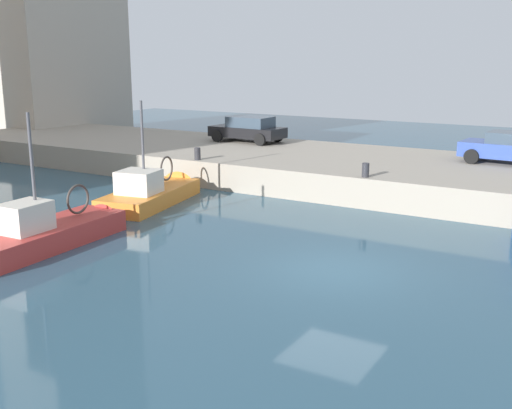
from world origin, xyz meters
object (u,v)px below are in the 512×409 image
(fishing_boat_orange, at_px, (155,199))
(mooring_bollard_south, at_px, (366,170))
(fishing_boat_red, at_px, (52,241))
(parked_car_black, at_px, (248,129))
(mooring_bollard_mid, at_px, (197,154))

(fishing_boat_orange, relative_size, mooring_bollard_south, 11.26)
(fishing_boat_red, distance_m, parked_car_black, 16.26)
(mooring_bollard_south, height_order, mooring_bollard_mid, same)
(fishing_boat_orange, distance_m, mooring_bollard_south, 8.47)
(mooring_bollard_south, distance_m, mooring_bollard_mid, 8.00)
(fishing_boat_orange, relative_size, mooring_bollard_mid, 11.26)
(fishing_boat_red, distance_m, mooring_bollard_south, 11.77)
(fishing_boat_orange, bearing_deg, mooring_bollard_south, -65.46)
(fishing_boat_orange, bearing_deg, parked_car_black, 9.07)
(fishing_boat_red, xyz_separation_m, fishing_boat_orange, (6.20, 1.05, 0.02))
(parked_car_black, xyz_separation_m, mooring_bollard_mid, (-6.27, -1.17, -0.43))
(mooring_bollard_south, bearing_deg, parked_car_black, 55.62)
(mooring_bollard_mid, bearing_deg, parked_car_black, 10.54)
(fishing_boat_red, xyz_separation_m, parked_car_black, (15.95, 2.60, 1.80))
(fishing_boat_red, xyz_separation_m, mooring_bollard_mid, (9.68, 1.44, 1.36))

